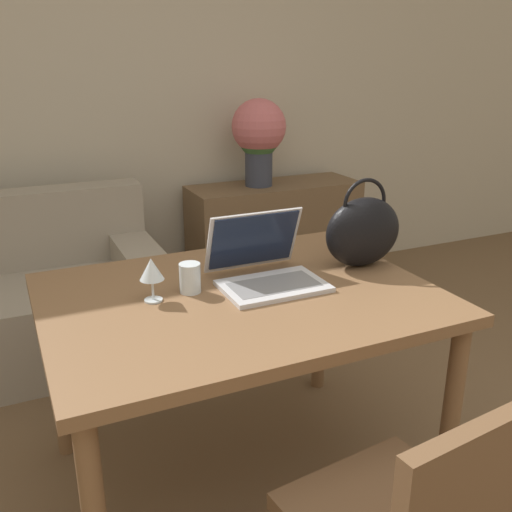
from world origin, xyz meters
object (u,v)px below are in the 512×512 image
at_px(laptop, 264,264).
at_px(drinking_glass, 190,278).
at_px(wine_glass, 152,271).
at_px(handbag, 363,231).
at_px(flower_vase, 259,134).

xyz_separation_m(laptop, drinking_glass, (-0.26, 0.01, -0.01)).
distance_m(laptop, wine_glass, 0.40).
height_order(laptop, handbag, handbag).
bearing_deg(drinking_glass, flower_vase, 57.80).
relative_size(laptop, handbag, 1.05).
xyz_separation_m(drinking_glass, flower_vase, (0.96, 1.52, 0.24)).
bearing_deg(handbag, flower_vase, 79.12).
bearing_deg(wine_glass, laptop, 1.35).
bearing_deg(drinking_glass, laptop, -2.40).
relative_size(drinking_glass, wine_glass, 0.69).
bearing_deg(flower_vase, drinking_glass, -122.20).
distance_m(wine_glass, handbag, 0.79).
bearing_deg(laptop, flower_vase, 65.63).
distance_m(wine_glass, flower_vase, 1.89).
xyz_separation_m(laptop, flower_vase, (0.69, 1.53, 0.23)).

